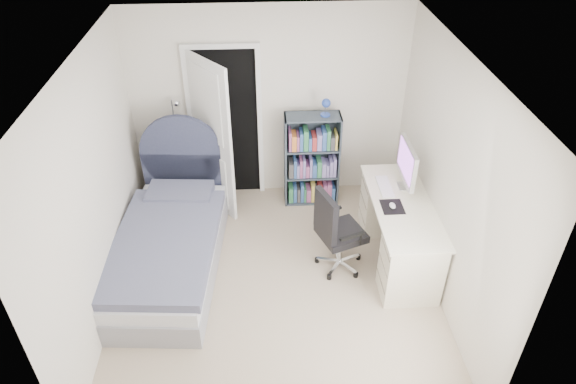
{
  "coord_description": "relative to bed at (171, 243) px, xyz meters",
  "views": [
    {
      "loc": [
        -0.11,
        -4.04,
        4.03
      ],
      "look_at": [
        0.13,
        0.08,
        1.13
      ],
      "focal_mm": 32.0,
      "sensor_mm": 36.0,
      "label": 1
    }
  ],
  "objects": [
    {
      "name": "room_shell",
      "position": [
        1.15,
        -0.36,
        0.94
      ],
      "size": [
        3.5,
        3.7,
        2.6
      ],
      "color": "tan",
      "rests_on": "ground"
    },
    {
      "name": "door",
      "position": [
        0.5,
        1.21,
        0.73
      ],
      "size": [
        0.92,
        0.68,
        2.06
      ],
      "color": "black",
      "rests_on": "ground"
    },
    {
      "name": "bed",
      "position": [
        0.0,
        0.0,
        0.0
      ],
      "size": [
        1.21,
        2.3,
        1.37
      ],
      "color": "gray",
      "rests_on": "ground"
    },
    {
      "name": "nightstand",
      "position": [
        0.01,
        1.19,
        0.04
      ],
      "size": [
        0.36,
        0.36,
        0.54
      ],
      "color": "tan",
      "rests_on": "ground"
    },
    {
      "name": "floor_lamp",
      "position": [
        -0.0,
        1.33,
        0.27
      ],
      "size": [
        0.2,
        0.2,
        1.42
      ],
      "color": "silver",
      "rests_on": "ground"
    },
    {
      "name": "bookcase",
      "position": [
        1.68,
        1.15,
        0.26
      ],
      "size": [
        0.69,
        0.3,
        1.47
      ],
      "color": "#38424D",
      "rests_on": "ground"
    },
    {
      "name": "desk",
      "position": [
        2.54,
        -0.04,
        0.12
      ],
      "size": [
        0.64,
        1.59,
        1.3
      ],
      "color": "beige",
      "rests_on": "ground"
    },
    {
      "name": "office_chair",
      "position": [
        1.8,
        -0.17,
        0.25
      ],
      "size": [
        0.59,
        0.59,
        1.03
      ],
      "color": "silver",
      "rests_on": "ground"
    }
  ]
}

